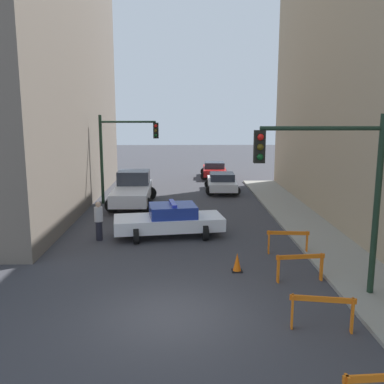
# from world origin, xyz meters

# --- Properties ---
(ground_plane) EXTENTS (120.00, 120.00, 0.00)m
(ground_plane) POSITION_xyz_m (0.00, 0.00, 0.00)
(ground_plane) COLOR #38383D
(traffic_light_near) EXTENTS (3.64, 0.35, 5.20)m
(traffic_light_near) POSITION_xyz_m (4.73, 1.13, 3.53)
(traffic_light_near) COLOR black
(traffic_light_near) RESTS_ON sidewalk_right
(traffic_light_far) EXTENTS (3.44, 0.35, 5.20)m
(traffic_light_far) POSITION_xyz_m (-3.30, 14.34, 3.40)
(traffic_light_far) COLOR black
(traffic_light_far) RESTS_ON ground_plane
(police_car) EXTENTS (4.92, 2.80, 1.52)m
(police_car) POSITION_xyz_m (-0.21, 7.47, 0.72)
(police_car) COLOR white
(police_car) RESTS_ON ground_plane
(white_truck) EXTENTS (2.70, 5.44, 1.90)m
(white_truck) POSITION_xyz_m (-2.58, 13.96, 0.91)
(white_truck) COLOR silver
(white_truck) RESTS_ON ground_plane
(parked_car_near) EXTENTS (2.33, 4.33, 1.31)m
(parked_car_near) POSITION_xyz_m (2.98, 17.96, 0.67)
(parked_car_near) COLOR silver
(parked_car_near) RESTS_ON ground_plane
(parked_car_mid) EXTENTS (2.38, 4.36, 1.31)m
(parked_car_mid) POSITION_xyz_m (2.92, 24.42, 0.67)
(parked_car_mid) COLOR maroon
(parked_car_mid) RESTS_ON ground_plane
(pedestrian_crossing) EXTENTS (0.47, 0.47, 1.66)m
(pedestrian_crossing) POSITION_xyz_m (-3.19, 6.93, 0.86)
(pedestrian_crossing) COLOR black
(pedestrian_crossing) RESTS_ON ground_plane
(barrier_mid) EXTENTS (1.59, 0.41, 0.90)m
(barrier_mid) POSITION_xyz_m (3.82, -0.85, 0.62)
(barrier_mid) COLOR orange
(barrier_mid) RESTS_ON ground_plane
(barrier_back) EXTENTS (1.60, 0.31, 0.90)m
(barrier_back) POSITION_xyz_m (4.12, 2.28, 0.62)
(barrier_back) COLOR orange
(barrier_back) RESTS_ON ground_plane
(barrier_corner) EXTENTS (1.60, 0.28, 0.90)m
(barrier_corner) POSITION_xyz_m (4.38, 4.99, 0.62)
(barrier_corner) COLOR orange
(barrier_corner) RESTS_ON ground_plane
(traffic_cone) EXTENTS (0.36, 0.36, 0.66)m
(traffic_cone) POSITION_xyz_m (2.22, 3.19, 0.32)
(traffic_cone) COLOR black
(traffic_cone) RESTS_ON ground_plane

